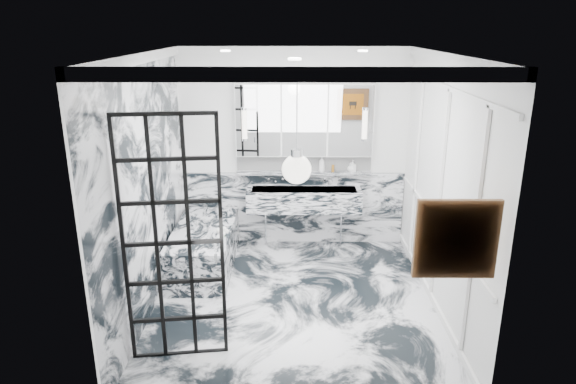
{
  "coord_description": "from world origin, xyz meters",
  "views": [
    {
      "loc": [
        -0.02,
        -5.28,
        3.07
      ],
      "look_at": [
        -0.07,
        0.5,
        1.18
      ],
      "focal_mm": 32.0,
      "sensor_mm": 36.0,
      "label": 1
    }
  ],
  "objects_px": {
    "trough_sink": "(304,199)",
    "bathtub": "(204,248)",
    "crittall_door": "(173,243)",
    "mirror_cabinet": "(304,120)"
  },
  "relations": [
    {
      "from": "trough_sink",
      "to": "bathtub",
      "type": "distance_m",
      "value": 1.55
    },
    {
      "from": "mirror_cabinet",
      "to": "trough_sink",
      "type": "bearing_deg",
      "value": -90.0
    },
    {
      "from": "trough_sink",
      "to": "mirror_cabinet",
      "type": "bearing_deg",
      "value": 90.0
    },
    {
      "from": "crittall_door",
      "to": "trough_sink",
      "type": "distance_m",
      "value": 2.88
    },
    {
      "from": "crittall_door",
      "to": "bathtub",
      "type": "xyz_separation_m",
      "value": [
        -0.07,
        1.89,
        -0.9
      ]
    },
    {
      "from": "mirror_cabinet",
      "to": "bathtub",
      "type": "xyz_separation_m",
      "value": [
        -1.32,
        -0.83,
        -1.54
      ]
    },
    {
      "from": "bathtub",
      "to": "crittall_door",
      "type": "bearing_deg",
      "value": -87.83
    },
    {
      "from": "crittall_door",
      "to": "trough_sink",
      "type": "xyz_separation_m",
      "value": [
        1.25,
        2.55,
        -0.45
      ]
    },
    {
      "from": "mirror_cabinet",
      "to": "bathtub",
      "type": "relative_size",
      "value": 1.15
    },
    {
      "from": "trough_sink",
      "to": "bathtub",
      "type": "relative_size",
      "value": 0.97
    }
  ]
}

